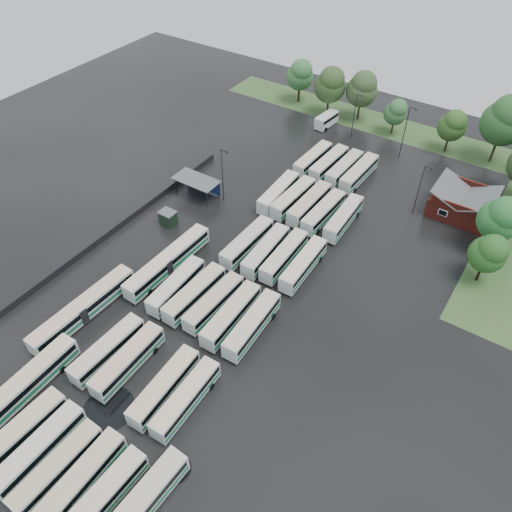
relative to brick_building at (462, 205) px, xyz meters
The scene contains 54 objects.
ground 49.08m from the brick_building, 119.30° to the right, with size 160.00×160.00×0.00m, color black.
brick_building is the anchor object (origin of this frame).
wash_shed 46.14m from the brick_building, 153.27° to the right, with size 8.20×4.20×3.58m.
utility_hut 50.26m from the brick_building, 143.11° to the right, with size 2.70×2.20×2.62m.
grass_strip_north 31.19m from the brick_building, 134.96° to the left, with size 80.00×10.00×0.01m, color #345426.
west_fence 57.83m from the brick_building, 143.04° to the right, with size 0.10×50.00×1.20m, color #2D2D30.
bus_r0c0 74.40m from the brick_building, 112.36° to the right, with size 2.75×11.56×3.20m.
bus_r0c1 73.16m from the brick_building, 110.06° to the right, with size 2.46×11.31×3.15m.
bus_r0c2 72.34m from the brick_building, 107.57° to the right, with size 2.47×10.91×3.03m.
bus_r0c3 71.02m from the brick_building, 105.31° to the right, with size 2.67×11.29×3.13m.
bus_r0c4 70.27m from the brick_building, 102.82° to the right, with size 2.60×11.04×3.06m.
bus_r1c0 62.15m from the brick_building, 117.39° to the right, with size 2.63×11.16×3.09m.
bus_r1c1 60.49m from the brick_building, 114.66° to the right, with size 2.66×11.33×3.14m.
bus_r1c3 58.40m from the brick_building, 108.91° to the right, with size 2.90×11.32×3.12m.
bus_r1c4 57.23m from the brick_building, 105.99° to the right, with size 2.70×11.00×3.04m.
bus_r2c0 50.56m from the brick_building, 124.43° to the right, with size 2.81×11.07×3.06m.
bus_r2c1 48.62m from the brick_building, 121.48° to the right, with size 2.75×11.38×3.15m.
bus_r2c2 46.79m from the brick_building, 118.23° to the right, with size 2.65×11.01×3.05m.
bus_r2c3 45.78m from the brick_building, 114.17° to the right, with size 2.76×11.54×3.20m.
bus_r2c4 44.32m from the brick_building, 110.39° to the right, with size 2.94×11.50×3.17m.
bus_r3c1 37.99m from the brick_building, 131.83° to the right, with size 2.61×11.54×3.20m.
bus_r3c2 35.73m from the brick_building, 127.75° to the right, with size 2.92×11.32×3.12m.
bus_r3c3 33.47m from the brick_building, 124.36° to the right, with size 2.67×11.23×3.11m.
bus_r3c4 31.70m from the brick_building, 119.23° to the right, with size 2.74×11.31×3.13m.
bus_r4c0 31.62m from the brick_building, 153.24° to the right, with size 2.89×11.44×3.16m.
bus_r4c1 28.97m from the brick_building, 150.89° to the right, with size 2.77×11.36×3.14m.
bus_r4c2 26.18m from the brick_building, 147.58° to the right, with size 2.59×11.48×3.19m.
bus_r4c3 24.01m from the brick_building, 142.30° to the right, with size 2.75×11.32×3.13m.
bus_r4c4 21.00m from the brick_building, 137.33° to the right, with size 2.78×11.30×3.12m.
bus_r5c0 28.56m from the brick_building, behind, with size 2.66×11.09×3.07m.
bus_r5c1 25.26m from the brick_building, behind, with size 2.83×11.22×3.10m.
bus_r5c2 22.04m from the brick_building, behind, with size 2.70×11.14×3.08m.
bus_r5c3 19.00m from the brick_building, behind, with size 2.79×11.57×3.20m.
artic_bus_west_a 73.35m from the brick_building, 116.75° to the right, with size 2.85×17.06×3.15m.
artic_bus_west_b 50.68m from the brick_building, 130.50° to the right, with size 2.72×16.91×3.13m.
artic_bus_west_c 63.61m from the brick_building, 124.87° to the right, with size 2.88×17.07×3.16m.
minibus 36.84m from the brick_building, 156.63° to the left, with size 2.95×6.40×2.70m.
tree_north_0 49.65m from the brick_building, 154.44° to the left, with size 6.17×6.17×10.23m.
tree_north_1 40.87m from the brick_building, 152.08° to the left, with size 6.87×6.87×11.37m.
tree_north_2 36.47m from the brick_building, 144.10° to the left, with size 6.79×6.79×11.25m.
tree_north_3 28.32m from the brick_building, 136.63° to the left, with size 4.85×4.85×8.02m.
tree_north_4 21.04m from the brick_building, 114.67° to the left, with size 5.53×5.53×9.16m.
tree_north_5 21.29m from the brick_building, 89.72° to the left, with size 8.51×8.51×14.09m.
tree_east_0 16.77m from the brick_building, 63.52° to the right, with size 5.40×5.40×8.95m.
tree_east_1 11.01m from the brick_building, 46.85° to the right, with size 6.45×6.45×10.69m.
lamp_post_ne 8.68m from the brick_building, 149.03° to the right, with size 1.48×0.29×9.63m.
lamp_post_nw 41.47m from the brick_building, 151.74° to the right, with size 1.63×0.32×10.57m.
lamp_post_back_w 30.17m from the brick_building, 154.05° to the left, with size 1.51×0.29×9.81m.
lamp_post_back_e 19.82m from the brick_building, 143.48° to the left, with size 1.68×0.33×10.89m.
puddle_0 64.93m from the brick_building, 111.07° to the right, with size 6.28×6.28×0.01m, color black.
puddle_1 67.87m from the brick_building, 105.40° to the right, with size 2.61×2.61×0.01m, color black.
puddle_2 55.19m from the brick_building, 128.18° to the right, with size 4.52×4.52×0.01m, color black.
puddle_3 47.19m from the brick_building, 115.47° to the right, with size 2.86×2.86×0.01m, color black.
puddle_4 62.78m from the brick_building, 100.95° to the right, with size 3.42×3.42×0.01m, color black.
Camera 1 is at (32.44, -33.65, 54.23)m, focal length 35.00 mm.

